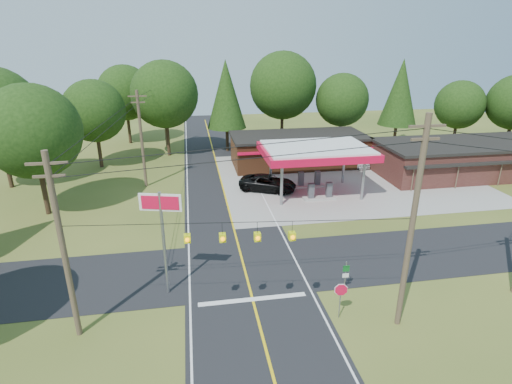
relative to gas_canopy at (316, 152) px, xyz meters
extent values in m
plane|color=#45571E|center=(-9.00, -13.00, -4.27)|extent=(120.00, 120.00, 0.00)
cube|color=black|center=(-9.00, -13.00, -4.26)|extent=(8.00, 120.00, 0.02)
cube|color=black|center=(-9.00, -13.00, -4.25)|extent=(70.00, 7.00, 0.02)
cube|color=yellow|center=(-9.00, -13.00, -4.24)|extent=(0.15, 110.00, 0.00)
cylinder|color=gray|center=(-4.00, -2.50, -2.17)|extent=(0.28, 0.28, 4.20)
cylinder|color=gray|center=(-4.00, 2.50, -2.17)|extent=(0.28, 0.28, 4.20)
cylinder|color=gray|center=(4.00, -2.50, -2.17)|extent=(0.28, 0.28, 4.20)
cylinder|color=gray|center=(4.00, 2.50, -2.17)|extent=(0.28, 0.28, 4.20)
cube|color=red|center=(0.00, 0.00, 0.08)|extent=(10.60, 7.40, 0.70)
cube|color=white|center=(0.00, 0.00, 0.48)|extent=(10.00, 7.00, 0.25)
cube|color=#9E9B93|center=(0.00, -1.80, -4.14)|extent=(3.20, 0.90, 0.22)
cube|color=#3F3F44|center=(-0.90, -1.80, -3.32)|extent=(0.55, 0.45, 1.50)
cube|color=#3F3F44|center=(0.90, -1.80, -3.32)|extent=(0.55, 0.45, 1.50)
cube|color=#9E9B93|center=(0.00, 1.80, -4.14)|extent=(3.20, 0.90, 0.22)
cube|color=#3F3F44|center=(-0.90, 1.80, -3.32)|extent=(0.55, 0.45, 1.50)
cube|color=#3F3F44|center=(0.90, 1.80, -3.32)|extent=(0.55, 0.45, 1.50)
cube|color=brown|center=(1.00, 10.00, -2.52)|extent=(16.00, 7.00, 3.50)
cube|color=black|center=(1.00, 10.00, -0.62)|extent=(16.40, 7.40, 0.30)
cube|color=red|center=(1.00, 6.40, -1.57)|extent=(16.00, 0.50, 0.25)
cube|color=#3E1D19|center=(19.00, 3.00, -2.52)|extent=(20.00, 8.00, 3.50)
cube|color=black|center=(19.00, 3.00, -0.62)|extent=(20.40, 8.40, 0.30)
cube|color=black|center=(19.00, -1.20, -1.67)|extent=(20.00, 0.70, 0.25)
cylinder|color=#473828|center=(-1.50, -20.00, 1.48)|extent=(0.30, 0.30, 11.50)
cube|color=#473828|center=(-1.50, -20.00, 6.63)|extent=(1.80, 0.12, 0.12)
cube|color=#473828|center=(-1.50, -20.00, 6.03)|extent=(1.40, 0.12, 0.12)
cylinder|color=#473828|center=(-18.50, -18.00, 0.73)|extent=(0.30, 0.30, 10.00)
cube|color=#473828|center=(-18.50, -18.00, 5.13)|extent=(1.80, 0.12, 0.12)
cube|color=#473828|center=(-18.50, -18.00, 4.53)|extent=(1.40, 0.12, 0.12)
cylinder|color=#473828|center=(-17.00, 5.00, 0.73)|extent=(0.30, 0.30, 10.00)
cube|color=#473828|center=(-17.00, 5.00, 5.13)|extent=(1.80, 0.12, 0.12)
cube|color=#473828|center=(-17.00, 5.00, 4.53)|extent=(1.40, 0.12, 0.12)
cylinder|color=#473828|center=(-15.50, 22.00, 0.48)|extent=(0.30, 0.30, 9.50)
cube|color=#C3D00A|center=(-12.55, -18.70, 1.23)|extent=(0.32, 0.32, 0.42)
cube|color=#C3D00A|center=(-10.85, -18.90, 1.23)|extent=(0.32, 0.32, 0.42)
cube|color=#C3D00A|center=(-9.15, -19.10, 1.23)|extent=(0.32, 0.32, 0.42)
cube|color=#C3D00A|center=(-7.45, -19.30, 1.23)|extent=(0.32, 0.32, 0.42)
cylinder|color=#332316|center=(-23.00, 13.00, -2.29)|extent=(0.44, 0.44, 3.96)
sphere|color=black|center=(-23.00, 13.00, 2.55)|extent=(7.26, 7.26, 7.26)
cylinder|color=#332316|center=(-15.00, 17.00, -1.93)|extent=(0.44, 0.44, 4.68)
sphere|color=black|center=(-15.00, 17.00, 3.79)|extent=(8.58, 8.58, 8.58)
cylinder|color=#332316|center=(-7.00, 18.00, -2.11)|extent=(0.44, 0.44, 4.32)
cone|color=black|center=(-7.00, 18.00, 3.53)|extent=(5.28, 5.28, 9.00)
cylinder|color=#332316|center=(1.00, 19.00, -1.75)|extent=(0.44, 0.44, 5.04)
sphere|color=black|center=(1.00, 19.00, 4.41)|extent=(9.24, 9.24, 9.24)
cylinder|color=#332316|center=(9.00, 17.00, -2.29)|extent=(0.44, 0.44, 3.96)
sphere|color=black|center=(9.00, 17.00, 2.55)|extent=(7.26, 7.26, 7.26)
cylinder|color=#332316|center=(17.00, 16.00, -2.11)|extent=(0.44, 0.44, 4.32)
cone|color=black|center=(17.00, 16.00, 3.53)|extent=(5.28, 5.28, 9.00)
cylinder|color=#332316|center=(25.00, 14.00, -2.47)|extent=(0.44, 0.44, 3.60)
sphere|color=black|center=(25.00, 14.00, 1.93)|extent=(6.60, 6.60, 6.60)
cylinder|color=#332316|center=(31.00, 11.00, -2.29)|extent=(0.44, 0.44, 3.96)
cylinder|color=#332316|center=(-25.00, -1.00, -2.11)|extent=(0.44, 0.44, 4.32)
sphere|color=black|center=(-25.00, -1.00, 3.17)|extent=(7.92, 7.92, 7.92)
cylinder|color=#332316|center=(-31.00, 7.00, -1.93)|extent=(0.44, 0.44, 4.68)
cylinder|color=#332316|center=(-21.00, 25.00, -2.11)|extent=(0.44, 0.44, 4.32)
sphere|color=black|center=(-21.00, 25.00, 3.17)|extent=(7.92, 7.92, 7.92)
imported|color=black|center=(-4.50, 1.50, -3.46)|extent=(7.69, 7.69, 1.61)
imported|color=silver|center=(8.00, 8.00, -3.59)|extent=(4.41, 4.41, 1.36)
cylinder|color=gray|center=(-14.00, -15.00, -0.96)|extent=(0.18, 0.18, 6.61)
cube|color=white|center=(-14.00, -15.00, 1.73)|extent=(2.40, 0.71, 1.04)
cube|color=red|center=(-14.00, -15.05, 1.73)|extent=(2.11, 0.61, 0.80)
cylinder|color=gray|center=(-4.50, -19.00, -3.21)|extent=(0.07, 0.07, 2.12)
cylinder|color=gray|center=(-3.20, -16.50, -3.28)|extent=(0.06, 0.06, 1.97)
cube|color=#0C591E|center=(-3.20, -16.54, -2.75)|extent=(0.40, 0.04, 0.40)
cube|color=white|center=(-3.20, -16.54, -3.24)|extent=(0.40, 0.04, 0.27)
camera|label=1|loc=(-12.14, -36.37, 10.26)|focal=28.00mm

